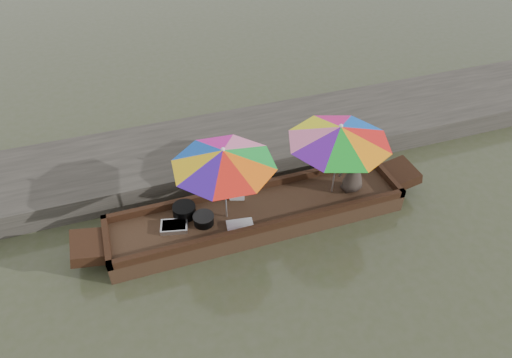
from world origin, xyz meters
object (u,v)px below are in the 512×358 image
object	(u,v)px
tray_crayfish	(174,227)
umbrella_stern	(336,160)
supply_bag	(237,192)
vendor	(354,166)
charcoal_grill	(204,220)
umbrella_bow	(225,184)
boat_hull	(258,216)
cooking_pot	(184,211)
tray_scallop	(240,226)

from	to	relation	value
tray_crayfish	umbrella_stern	bearing A→B (deg)	-0.18
supply_bag	umbrella_stern	xyz separation A→B (m)	(1.79, -0.45, 0.65)
vendor	tray_crayfish	bearing A→B (deg)	-9.79
tray_crayfish	vendor	bearing A→B (deg)	-0.95
charcoal_grill	vendor	xyz separation A→B (m)	(2.94, -0.01, 0.50)
umbrella_bow	charcoal_grill	bearing A→B (deg)	-175.32
charcoal_grill	umbrella_stern	xyz separation A→B (m)	(2.56, 0.04, 0.69)
boat_hull	tray_crayfish	distance (m)	1.58
boat_hull	supply_bag	distance (m)	0.60
cooking_pot	boat_hull	bearing A→B (deg)	-11.93
umbrella_stern	vendor	bearing A→B (deg)	-7.13
umbrella_stern	boat_hull	bearing A→B (deg)	180.00
cooking_pot	vendor	size ratio (longest dim) A/B	0.36
cooking_pot	umbrella_bow	world-z (taller)	umbrella_bow
boat_hull	cooking_pot	size ratio (longest dim) A/B	13.23
vendor	umbrella_bow	distance (m)	2.51
boat_hull	tray_crayfish	world-z (taller)	tray_crayfish
tray_scallop	supply_bag	distance (m)	0.83
supply_bag	umbrella_stern	world-z (taller)	umbrella_stern
cooking_pot	umbrella_bow	xyz separation A→B (m)	(0.72, -0.28, 0.66)
tray_crayfish	vendor	world-z (taller)	vendor
boat_hull	tray_scallop	bearing A→B (deg)	-142.18
tray_crayfish	supply_bag	distance (m)	1.38
umbrella_bow	boat_hull	bearing A→B (deg)	0.00
tray_crayfish	charcoal_grill	bearing A→B (deg)	-4.93
cooking_pot	charcoal_grill	size ratio (longest dim) A/B	1.17
boat_hull	tray_crayfish	xyz separation A→B (m)	(-1.56, 0.01, 0.22)
tray_crayfish	supply_bag	size ratio (longest dim) A/B	1.68
supply_bag	tray_scallop	bearing A→B (deg)	-103.23
tray_scallop	umbrella_stern	distance (m)	2.14
tray_scallop	supply_bag	bearing A→B (deg)	76.77
cooking_pot	charcoal_grill	xyz separation A→B (m)	(0.28, -0.31, -0.03)
charcoal_grill	umbrella_stern	size ratio (longest dim) A/B	0.19
charcoal_grill	supply_bag	world-z (taller)	supply_bag
tray_scallop	charcoal_grill	bearing A→B (deg)	151.81
tray_scallop	supply_bag	xyz separation A→B (m)	(0.19, 0.80, 0.10)
umbrella_bow	tray_scallop	bearing A→B (deg)	-66.94
vendor	tray_scallop	bearing A→B (deg)	-1.52
tray_crayfish	umbrella_bow	distance (m)	1.21
tray_scallop	vendor	bearing A→B (deg)	7.32
umbrella_bow	umbrella_stern	bearing A→B (deg)	0.00
charcoal_grill	vendor	size ratio (longest dim) A/B	0.31
boat_hull	tray_crayfish	bearing A→B (deg)	179.64
charcoal_grill	boat_hull	bearing A→B (deg)	1.98
supply_bag	umbrella_stern	distance (m)	1.95
boat_hull	cooking_pot	xyz separation A→B (m)	(-1.32, 0.28, 0.29)
cooking_pot	vendor	xyz separation A→B (m)	(3.22, -0.33, 0.47)
boat_hull	umbrella_stern	distance (m)	1.80
cooking_pot	tray_crayfish	size ratio (longest dim) A/B	0.89
vendor	umbrella_stern	size ratio (longest dim) A/B	0.61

